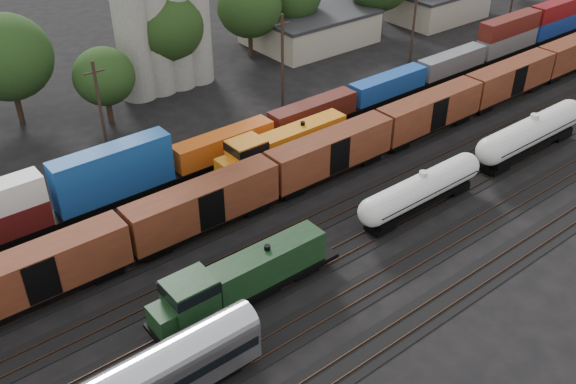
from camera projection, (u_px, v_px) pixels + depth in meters
ground at (326, 216)px, 61.93m from camera, size 600.00×600.00×0.00m
tracks at (326, 216)px, 61.91m from camera, size 180.00×33.20×0.20m
green_locomotive at (237, 281)px, 50.08m from camera, size 17.07×3.01×4.52m
tank_car_a at (421, 189)px, 61.33m from camera, size 15.92×2.85×4.17m
tank_car_b at (531, 132)px, 70.56m from camera, size 17.77×3.18×4.66m
orange_locomotive at (281, 147)px, 68.33m from camera, size 17.78×2.96×4.44m
boxcar_string at (271, 177)px, 62.07m from camera, size 153.60×2.90×4.20m
container_wall at (187, 153)px, 67.12m from camera, size 164.47×2.60×5.80m
grain_silo at (160, 6)px, 81.13m from camera, size 13.40×5.00×29.00m
industrial_sheds at (191, 67)px, 87.13m from camera, size 119.38×17.26×5.10m
tree_band at (163, 32)px, 83.98m from camera, size 162.29×19.51×13.52m
utility_poles at (200, 85)px, 72.98m from camera, size 122.20×0.36×12.00m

